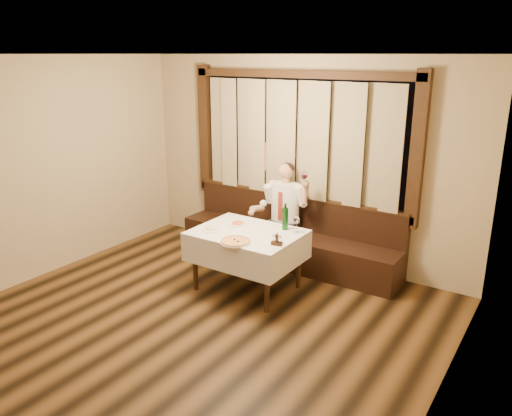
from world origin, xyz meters
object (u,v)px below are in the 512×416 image
Objects in this scene: pasta_cream at (211,227)px; cruet_caddy at (277,241)px; green_bottle at (285,218)px; seated_man at (283,207)px; pasta_red at (238,222)px; banquette at (288,241)px; dining_table at (247,240)px; pizza at (236,241)px.

pasta_cream is 0.92m from cruet_caddy.
green_bottle is 0.74m from seated_man.
cruet_caddy reaches higher than pasta_red.
pasta_cream is 0.17× the size of seated_man.
banquette is at bearing 100.85° from cruet_caddy.
green_bottle is at bearing 42.55° from dining_table.
banquette is 1.08m from dining_table.
seated_man is at bearing 76.44° from pasta_red.
banquette is at bearing 62.38° from seated_man.
banquette is at bearing 90.00° from dining_table.
cruet_caddy reaches higher than pizza.
pasta_cream is at bearing -153.74° from dining_table.
pizza is at bearing -83.46° from seated_man.
dining_table is at bearing -90.00° from banquette.
pasta_red is (-0.24, -0.88, 0.48)m from banquette.
green_bottle reaches higher than pasta_red.
seated_man reaches higher than pasta_cream.
banquette is 0.52m from seated_man.
seated_man reaches higher than pasta_red.
pasta_red is (-0.34, 0.53, 0.02)m from pizza.
green_bottle is (0.24, 0.70, 0.13)m from pizza.
seated_man is at bearing 73.09° from pasta_cream.
seated_man is at bearing 92.87° from dining_table.
pizza is at bearing -74.70° from dining_table.
pizza is 1.07× the size of green_bottle.
pasta_red is 1.74× the size of cruet_caddy.
seated_man is (-0.05, 0.93, 0.17)m from dining_table.
pasta_cream is (-0.39, -0.19, 0.14)m from dining_table.
banquette is 2.27× the size of seated_man.
pasta_cream is (-0.15, -0.34, 0.00)m from pasta_red.
pasta_red is 0.69× the size of green_bottle.
pasta_cream is at bearing 159.13° from pizza.
pizza is 0.75m from green_bottle.
banquette is 1.48m from pizza.
green_bottle reaches higher than cruet_caddy.
pizza is 1.52× the size of pasta_cream.
green_bottle is at bearing 34.73° from pasta_cream.
cruet_caddy is (0.18, -0.50, -0.10)m from green_bottle.
cruet_caddy is at bearing -62.72° from seated_man.
pasta_red is 0.84m from cruet_caddy.
banquette is 2.52× the size of dining_table.
cruet_caddy is (0.92, 0.01, 0.01)m from pasta_cream.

